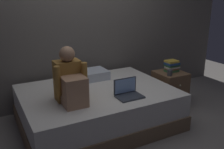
{
  "coord_description": "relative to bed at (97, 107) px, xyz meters",
  "views": [
    {
      "loc": [
        -1.51,
        -2.56,
        1.72
      ],
      "look_at": [
        -0.08,
        0.1,
        0.76
      ],
      "focal_mm": 40.28,
      "sensor_mm": 36.0,
      "label": 1
    }
  ],
  "objects": [
    {
      "name": "ground_plane",
      "position": [
        0.2,
        -0.3,
        -0.25
      ],
      "size": [
        8.0,
        8.0,
        0.0
      ],
      "primitive_type": "plane",
      "color": "gray"
    },
    {
      "name": "wall_back",
      "position": [
        0.2,
        0.9,
        1.1
      ],
      "size": [
        5.6,
        0.1,
        2.7
      ],
      "primitive_type": "cube",
      "color": "#605B56",
      "rests_on": "ground_plane"
    },
    {
      "name": "book_stack",
      "position": [
        1.32,
        0.05,
        0.4
      ],
      "size": [
        0.23,
        0.17,
        0.19
      ],
      "color": "#387042",
      "rests_on": "nightstand"
    },
    {
      "name": "bed",
      "position": [
        0.0,
        0.0,
        0.0
      ],
      "size": [
        2.0,
        1.5,
        0.51
      ],
      "color": "#7A6047",
      "rests_on": "ground_plane"
    },
    {
      "name": "laptop",
      "position": [
        0.24,
        -0.39,
        0.31
      ],
      "size": [
        0.32,
        0.23,
        0.22
      ],
      "color": "#333842",
      "rests_on": "bed"
    },
    {
      "name": "pillow",
      "position": [
        0.07,
        0.45,
        0.32
      ],
      "size": [
        0.56,
        0.36,
        0.13
      ],
      "primitive_type": "cube",
      "color": "silver",
      "rests_on": "bed"
    },
    {
      "name": "nightstand",
      "position": [
        1.3,
        0.03,
        0.02
      ],
      "size": [
        0.44,
        0.46,
        0.55
      ],
      "color": "brown",
      "rests_on": "ground_plane"
    },
    {
      "name": "person_sitting",
      "position": [
        -0.44,
        -0.21,
        0.51
      ],
      "size": [
        0.39,
        0.44,
        0.66
      ],
      "color": "olive",
      "rests_on": "bed"
    },
    {
      "name": "mug",
      "position": [
        1.17,
        -0.09,
        0.34
      ],
      "size": [
        0.08,
        0.08,
        0.09
      ],
      "primitive_type": "cylinder",
      "color": "#3D3D42",
      "rests_on": "nightstand"
    }
  ]
}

